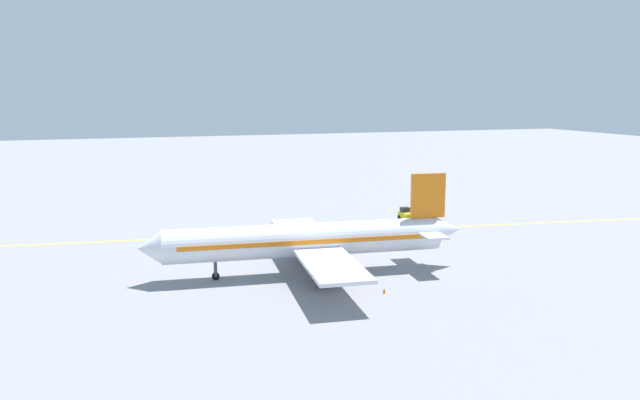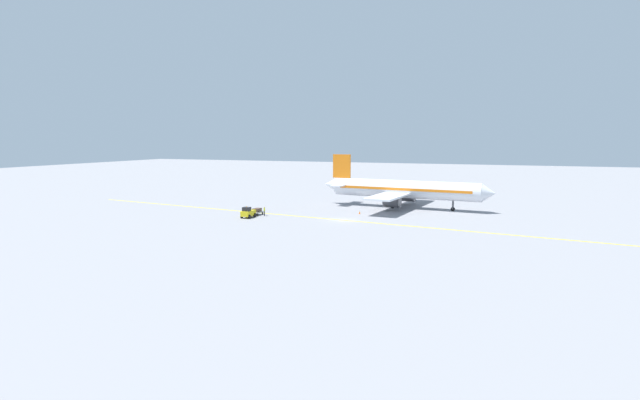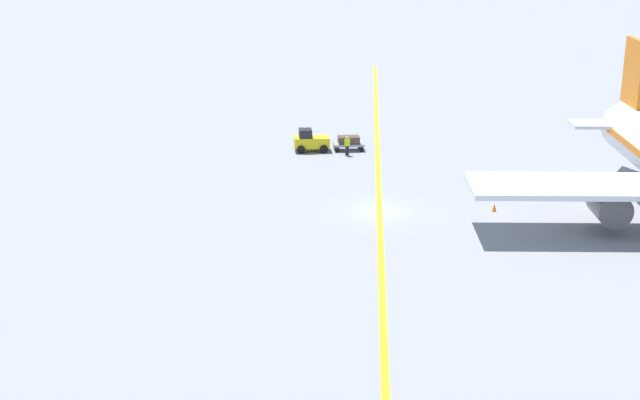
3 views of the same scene
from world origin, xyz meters
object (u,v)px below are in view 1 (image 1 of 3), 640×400
Objects in this scene: baggage_cart_trailing at (416,220)px; traffic_cone_mid_apron at (326,244)px; baggage_tug_white at (406,215)px; ground_crew_worker at (405,219)px; airplane_at_gate at (309,240)px; traffic_cone_near_nose at (384,291)px.

baggage_cart_trailing is 19.01m from traffic_cone_mid_apron.
baggage_tug_white is at bearing 0.24° from baggage_cart_trailing.
baggage_cart_trailing is 1.55× the size of ground_crew_worker.
ground_crew_worker is at bearing 79.45° from baggage_cart_trailing.
ground_crew_worker is 3.05× the size of traffic_cone_mid_apron.
traffic_cone_near_nose is (-8.72, -4.95, -3.43)m from airplane_at_gate.
airplane_at_gate is 28.92m from ground_crew_worker.
baggage_tug_white reaches higher than ground_crew_worker.
traffic_cone_near_nose is 19.77m from traffic_cone_mid_apron.
traffic_cone_near_nose is at bearing 177.74° from traffic_cone_mid_apron.
airplane_at_gate is at bearing 129.99° from baggage_cart_trailing.
traffic_cone_mid_apron is at bearing 123.76° from baggage_tug_white.
traffic_cone_near_nose is (-28.24, 16.21, -0.63)m from ground_crew_worker.
airplane_at_gate is 10.60m from traffic_cone_near_nose.
baggage_tug_white reaches higher than traffic_cone_near_nose.
traffic_cone_mid_apron is at bearing 118.80° from ground_crew_worker.
traffic_cone_near_nose is (-31.22, 17.92, -0.63)m from baggage_tug_white.
baggage_cart_trailing is at bearing -100.55° from ground_crew_worker.
baggage_tug_white is 5.47× the size of traffic_cone_near_nose.
ground_crew_worker is 17.62m from traffic_cone_mid_apron.
airplane_at_gate is at bearing 152.56° from traffic_cone_mid_apron.
airplane_at_gate reaches higher than traffic_cone_mid_apron.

